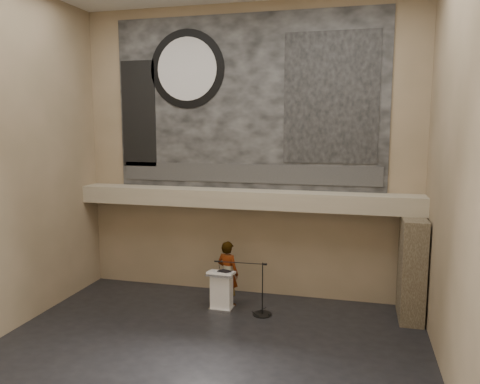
# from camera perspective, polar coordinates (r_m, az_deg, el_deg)

# --- Properties ---
(floor) EXTENTS (10.00, 10.00, 0.00)m
(floor) POSITION_cam_1_polar(r_m,az_deg,el_deg) (11.14, -4.30, -18.89)
(floor) COLOR black
(floor) RESTS_ON ground
(wall_back) EXTENTS (10.00, 0.02, 8.50)m
(wall_back) POSITION_cam_1_polar(r_m,az_deg,el_deg) (13.79, 0.82, 4.78)
(wall_back) COLOR #7A6A4D
(wall_back) RESTS_ON floor
(wall_front) EXTENTS (10.00, 0.02, 8.50)m
(wall_front) POSITION_cam_1_polar(r_m,az_deg,el_deg) (6.33, -16.32, 0.45)
(wall_front) COLOR #7A6A4D
(wall_front) RESTS_ON floor
(wall_left) EXTENTS (0.02, 8.00, 8.50)m
(wall_left) POSITION_cam_1_polar(r_m,az_deg,el_deg) (12.50, -26.85, 3.55)
(wall_left) COLOR #7A6A4D
(wall_left) RESTS_ON floor
(wall_right) EXTENTS (0.02, 8.00, 8.50)m
(wall_right) POSITION_cam_1_polar(r_m,az_deg,el_deg) (9.60, 25.03, 2.54)
(wall_right) COLOR #7A6A4D
(wall_right) RESTS_ON floor
(soffit) EXTENTS (10.00, 0.80, 0.50)m
(soffit) POSITION_cam_1_polar(r_m,az_deg,el_deg) (13.55, 0.42, -0.81)
(soffit) COLOR gray
(soffit) RESTS_ON wall_back
(sprinkler_left) EXTENTS (0.04, 0.04, 0.06)m
(sprinkler_left) POSITION_cam_1_polar(r_m,az_deg,el_deg) (14.01, -6.00, -1.72)
(sprinkler_left) COLOR #B2893D
(sprinkler_left) RESTS_ON soffit
(sprinkler_right) EXTENTS (0.04, 0.04, 0.06)m
(sprinkler_right) POSITION_cam_1_polar(r_m,az_deg,el_deg) (13.23, 8.39, -2.35)
(sprinkler_right) COLOR #B2893D
(sprinkler_right) RESTS_ON soffit
(banner) EXTENTS (8.00, 0.05, 5.00)m
(banner) POSITION_cam_1_polar(r_m,az_deg,el_deg) (13.76, 0.81, 10.81)
(banner) COLOR black
(banner) RESTS_ON wall_back
(banner_text_strip) EXTENTS (7.76, 0.02, 0.55)m
(banner_text_strip) POSITION_cam_1_polar(r_m,az_deg,el_deg) (13.78, 0.75, 2.27)
(banner_text_strip) COLOR #2D2D2D
(banner_text_strip) RESTS_ON banner
(banner_clock_rim) EXTENTS (2.30, 0.02, 2.30)m
(banner_clock_rim) POSITION_cam_1_polar(r_m,az_deg,el_deg) (14.33, -6.48, 14.67)
(banner_clock_rim) COLOR black
(banner_clock_rim) RESTS_ON banner
(banner_clock_face) EXTENTS (1.84, 0.02, 1.84)m
(banner_clock_face) POSITION_cam_1_polar(r_m,az_deg,el_deg) (14.31, -6.51, 14.68)
(banner_clock_face) COLOR silver
(banner_clock_face) RESTS_ON banner
(banner_building_print) EXTENTS (2.60, 0.02, 3.60)m
(banner_building_print) POSITION_cam_1_polar(r_m,az_deg,el_deg) (13.37, 11.02, 11.17)
(banner_building_print) COLOR black
(banner_building_print) RESTS_ON banner
(banner_brick_print) EXTENTS (1.10, 0.02, 3.20)m
(banner_brick_print) POSITION_cam_1_polar(r_m,az_deg,el_deg) (14.87, -12.25, 9.27)
(banner_brick_print) COLOR black
(banner_brick_print) RESTS_ON banner
(stone_pier) EXTENTS (0.60, 1.40, 2.70)m
(stone_pier) POSITION_cam_1_polar(r_m,az_deg,el_deg) (13.16, 20.21, -8.75)
(stone_pier) COLOR #44392A
(stone_pier) RESTS_ON floor
(lectern) EXTENTS (0.72, 0.52, 1.13)m
(lectern) POSITION_cam_1_polar(r_m,az_deg,el_deg) (13.14, -2.26, -11.92)
(lectern) COLOR silver
(lectern) RESTS_ON floor
(binder) EXTENTS (0.39, 0.36, 0.04)m
(binder) POSITION_cam_1_polar(r_m,az_deg,el_deg) (12.90, -1.93, -9.65)
(binder) COLOR black
(binder) RESTS_ON lectern
(papers) EXTENTS (0.20, 0.27, 0.00)m
(papers) POSITION_cam_1_polar(r_m,az_deg,el_deg) (12.96, -2.64, -9.65)
(papers) COLOR silver
(papers) RESTS_ON lectern
(speaker_person) EXTENTS (0.78, 0.64, 1.85)m
(speaker_person) POSITION_cam_1_polar(r_m,az_deg,el_deg) (13.36, -1.50, -9.87)
(speaker_person) COLOR silver
(speaker_person) RESTS_ON floor
(mic_stand) EXTENTS (1.58, 0.52, 1.45)m
(mic_stand) POSITION_cam_1_polar(r_m,az_deg,el_deg) (12.95, 2.51, -13.79)
(mic_stand) COLOR black
(mic_stand) RESTS_ON floor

